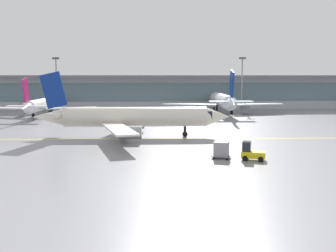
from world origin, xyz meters
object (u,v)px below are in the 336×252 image
Objects in this scene: baggage_tug at (251,152)px; apron_light_mast_1 at (57,82)px; gate_airplane_2 at (222,101)px; cargo_dolly_lead at (221,149)px; taxiing_regional_jet at (133,117)px; apron_light_mast_2 at (242,82)px; gate_airplane_1 at (42,105)px.

apron_light_mast_1 is at bearing 138.61° from baggage_tug.
gate_airplane_2 reaches higher than cargo_dolly_lead.
apron_light_mast_1 reaches higher than taxiing_regional_jet.
taxiing_regional_jet is at bearing -122.32° from apron_light_mast_2.
taxiing_regional_jet is (22.15, -32.16, 0.28)m from gate_airplane_1.
gate_airplane_1 reaches higher than baggage_tug.
apron_light_mast_2 reaches higher than gate_airplane_1.
apron_light_mast_2 reaches higher than gate_airplane_2.
apron_light_mast_1 is at bearing 117.15° from taxiing_regional_jet.
baggage_tug is at bearing -50.31° from taxiing_regional_jet.
gate_airplane_2 is 44.03m from apron_light_mast_1.
apron_light_mast_2 is at bearing 96.56° from baggage_tug.
cargo_dolly_lead is (-10.44, -53.48, -2.19)m from gate_airplane_2.
apron_light_mast_2 is at bearing -2.42° from apron_light_mast_1.
gate_airplane_1 is at bearing 143.25° from cargo_dolly_lead.
baggage_tug is 3.36m from cargo_dolly_lead.
gate_airplane_1 is 43.46m from gate_airplane_2.
apron_light_mast_1 is (0.32, 13.69, 5.09)m from gate_airplane_1.
gate_airplane_2 is 2.27× the size of apron_light_mast_2.
baggage_tug is at bearing 174.43° from gate_airplane_2.
apron_light_mast_1 reaches higher than cargo_dolly_lead.
baggage_tug is 73.12m from apron_light_mast_1.
gate_airplane_2 is at bearing -81.84° from gate_airplane_1.
taxiing_regional_jet is at bearing 147.32° from baggage_tug.
gate_airplane_2 is at bearing 98.28° from cargo_dolly_lead.
baggage_tug is 1.16× the size of cargo_dolly_lead.
apron_light_mast_2 reaches higher than baggage_tug.
taxiing_regional_jet is at bearing 152.36° from gate_airplane_2.
gate_airplane_1 is 11.01× the size of cargo_dolly_lead.
gate_airplane_2 is 10.57m from apron_light_mast_2.
gate_airplane_2 is at bearing 101.74° from baggage_tug.
apron_light_mast_2 is at bearing 59.38° from taxiing_regional_jet.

